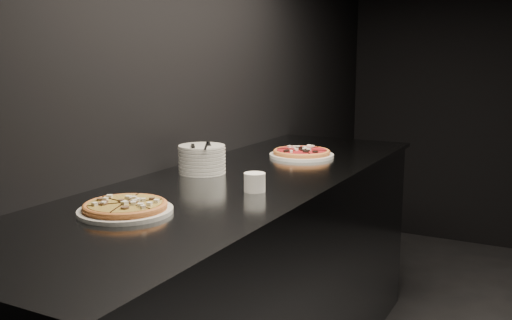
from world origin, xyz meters
The scene contains 7 objects.
wall_left centered at (-2.50, 0.00, 1.40)m, with size 0.02×5.00×2.80m, color black.
counter centered at (-2.13, 0.00, 0.46)m, with size 0.74×2.44×0.92m.
pizza_mushroom centered at (-2.19, -0.61, 0.94)m, with size 0.30×0.30×0.03m.
pizza_tomato centered at (-2.11, 0.54, 0.94)m, with size 0.32×0.32×0.04m.
plate_stack centered at (-2.32, 0.01, 0.98)m, with size 0.19×0.19×0.11m.
cutlery centered at (-2.31, -0.01, 1.04)m, with size 0.10×0.19×0.01m.
ramekin centered at (-1.98, -0.18, 0.96)m, with size 0.08×0.08×0.07m.
Camera 1 is at (-1.05, -1.90, 1.39)m, focal length 40.00 mm.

